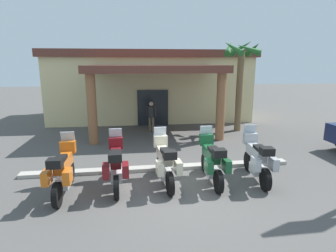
% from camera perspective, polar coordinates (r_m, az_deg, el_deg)
% --- Properties ---
extents(ground_plane, '(80.00, 80.00, 0.00)m').
position_cam_1_polar(ground_plane, '(8.31, 2.72, -13.06)').
color(ground_plane, '#514F4C').
extents(motel_building, '(12.96, 10.18, 4.40)m').
position_cam_1_polar(motel_building, '(19.09, -3.74, 8.55)').
color(motel_building, beige).
rests_on(motel_building, ground_plane).
extents(motorcycle_orange, '(0.71, 2.21, 1.61)m').
position_cam_1_polar(motorcycle_orange, '(8.38, -20.66, -8.50)').
color(motorcycle_orange, black).
rests_on(motorcycle_orange, ground_plane).
extents(motorcycle_maroon, '(0.71, 2.21, 1.61)m').
position_cam_1_polar(motorcycle_maroon, '(8.40, -10.55, -7.80)').
color(motorcycle_maroon, black).
rests_on(motorcycle_maroon, ground_plane).
extents(motorcycle_cream, '(0.72, 2.21, 1.61)m').
position_cam_1_polar(motorcycle_cream, '(8.47, -0.63, -7.43)').
color(motorcycle_cream, black).
rests_on(motorcycle_cream, ground_plane).
extents(motorcycle_green, '(0.71, 2.21, 1.61)m').
position_cam_1_polar(motorcycle_green, '(8.72, 8.97, -6.99)').
color(motorcycle_green, black).
rests_on(motorcycle_green, ground_plane).
extents(motorcycle_silver, '(0.76, 2.21, 1.61)m').
position_cam_1_polar(motorcycle_silver, '(9.19, 17.78, -6.41)').
color(motorcycle_silver, black).
rests_on(motorcycle_silver, ground_plane).
extents(pedestrian, '(0.48, 0.32, 1.64)m').
position_cam_1_polar(pedestrian, '(14.85, -3.43, 2.30)').
color(pedestrian, brown).
rests_on(pedestrian, ground_plane).
extents(palm_tree_near_portico, '(1.89, 1.92, 4.91)m').
position_cam_1_polar(palm_tree_near_portico, '(15.45, 14.53, 11.89)').
color(palm_tree_near_portico, brown).
rests_on(palm_tree_near_portico, ground_plane).
extents(curb_strip, '(9.24, 0.36, 0.12)m').
position_cam_1_polar(curb_strip, '(9.80, -1.56, -8.55)').
color(curb_strip, '#ADA89E').
rests_on(curb_strip, ground_plane).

